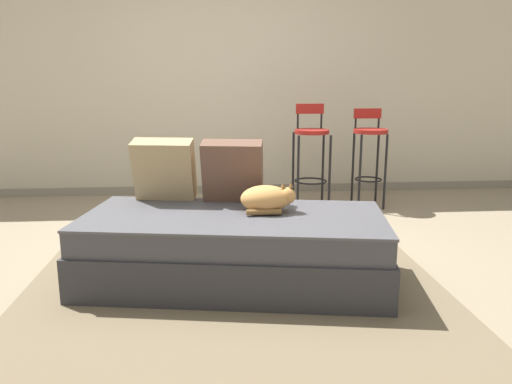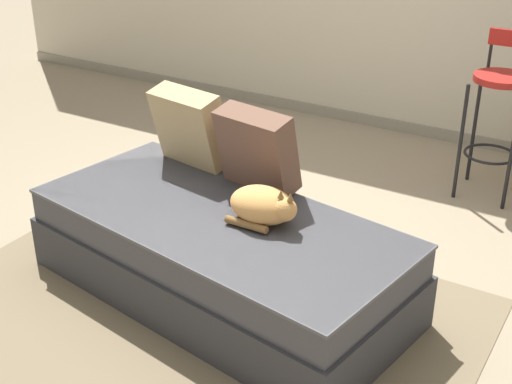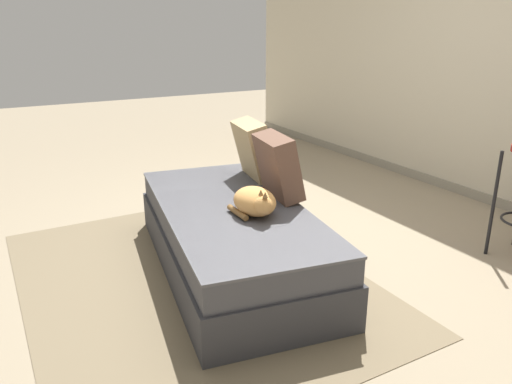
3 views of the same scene
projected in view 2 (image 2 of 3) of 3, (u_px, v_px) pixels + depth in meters
ground_plane at (261, 257)px, 3.94m from camera, size 16.00×16.00×0.00m
wall_baseboard_trim at (402, 126)px, 5.60m from camera, size 8.00×0.02×0.09m
area_rug at (186, 322)px, 3.40m from camera, size 2.61×1.99×0.01m
couch at (220, 254)px, 3.53m from camera, size 2.03×1.19×0.45m
throw_pillow_corner at (190, 127)px, 3.87m from camera, size 0.45×0.31×0.44m
throw_pillow_middle at (257, 150)px, 3.60m from camera, size 0.44×0.30×0.43m
cat at (264, 206)px, 3.33m from camera, size 0.35×0.25×0.20m
bar_stool_near_window at (499, 102)px, 4.38m from camera, size 0.34×0.34×1.04m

